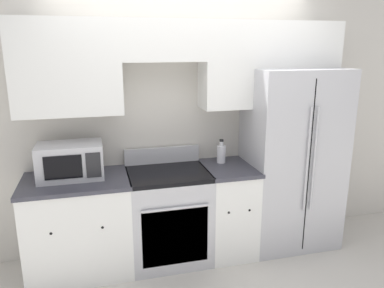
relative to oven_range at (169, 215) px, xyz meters
The scene contains 8 objects.
ground_plane 0.60m from the oven_range, 53.02° to the right, with size 12.00×12.00×0.00m, color beige.
wall_back 1.12m from the oven_range, 48.60° to the left, with size 8.00×0.39×2.60m.
lower_cabinets_left 0.83m from the oven_range, behind, with size 0.93×0.64×0.89m.
lower_cabinets_right 0.60m from the oven_range, ahead, with size 0.48×0.64×0.89m.
oven_range is the anchor object (origin of this frame).
refrigerator 1.37m from the oven_range, ahead, with size 0.92×0.76×1.82m.
microwave 1.05m from the oven_range, behind, with size 0.56×0.36×0.31m.
bottle 0.79m from the oven_range, 13.55° to the left, with size 0.09×0.09×0.24m.
Camera 1 is at (-0.86, -2.94, 2.03)m, focal length 35.00 mm.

